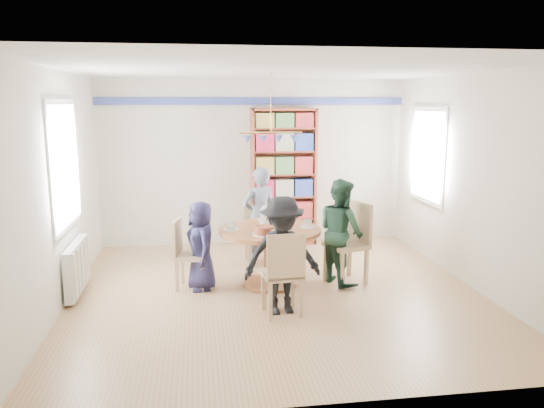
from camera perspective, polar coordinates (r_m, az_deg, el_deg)
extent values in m
plane|color=#A58657|center=(6.66, 0.50, -9.55)|extent=(5.00, 5.00, 0.00)
plane|color=white|center=(6.26, 0.54, 14.31)|extent=(5.00, 5.00, 0.00)
plane|color=beige|center=(8.78, -1.96, 4.47)|extent=(5.00, 0.00, 5.00)
plane|color=beige|center=(3.92, 6.08, -3.56)|extent=(5.00, 0.00, 5.00)
plane|color=beige|center=(6.44, -22.05, 1.37)|extent=(0.00, 5.00, 5.00)
plane|color=beige|center=(7.14, 20.79, 2.31)|extent=(0.00, 5.00, 5.00)
cube|color=navy|center=(8.71, -1.99, 11.01)|extent=(5.00, 0.02, 0.12)
cube|color=white|center=(6.69, -21.48, 3.90)|extent=(0.03, 1.32, 1.52)
cube|color=white|center=(6.69, -21.31, 3.91)|extent=(0.01, 1.20, 1.40)
cube|color=white|center=(8.26, 16.45, 5.03)|extent=(0.03, 1.12, 1.42)
cube|color=white|center=(8.25, 16.33, 5.03)|extent=(0.01, 1.00, 1.30)
cylinder|color=gold|center=(6.74, -0.12, 10.87)|extent=(0.01, 0.01, 0.75)
cylinder|color=gold|center=(6.75, -0.12, 7.68)|extent=(0.80, 0.02, 0.02)
cone|color=#4764C7|center=(6.72, -2.67, 6.97)|extent=(0.11, 0.11, 0.10)
cone|color=#4764C7|center=(6.74, -0.97, 7.00)|extent=(0.11, 0.11, 0.10)
cone|color=#4764C7|center=(6.77, 0.72, 7.01)|extent=(0.11, 0.11, 0.10)
cone|color=#4764C7|center=(6.81, 2.40, 7.02)|extent=(0.11, 0.11, 0.10)
cube|color=silver|center=(6.93, -20.24, -6.39)|extent=(0.10, 1.00, 0.60)
cube|color=silver|center=(6.54, -20.44, -7.41)|extent=(0.02, 0.06, 0.56)
cube|color=silver|center=(6.73, -20.08, -6.89)|extent=(0.02, 0.06, 0.56)
cube|color=silver|center=(6.91, -19.75, -6.39)|extent=(0.02, 0.06, 0.56)
cube|color=silver|center=(7.10, -19.44, -5.92)|extent=(0.02, 0.06, 0.56)
cube|color=silver|center=(7.29, -19.14, -5.47)|extent=(0.02, 0.06, 0.56)
cylinder|color=brown|center=(6.74, -0.22, -2.86)|extent=(1.30, 1.30, 0.05)
cylinder|color=brown|center=(6.84, -0.22, -5.91)|extent=(0.16, 0.16, 0.70)
cylinder|color=brown|center=(6.94, -0.22, -8.52)|extent=(0.70, 0.70, 0.04)
cube|color=tan|center=(6.80, -8.64, -5.54)|extent=(0.46, 0.46, 0.05)
cube|color=tan|center=(6.78, -10.16, -3.60)|extent=(0.11, 0.39, 0.46)
cube|color=tan|center=(6.69, -7.53, -7.75)|extent=(0.04, 0.04, 0.40)
cube|color=tan|center=(6.98, -7.04, -6.93)|extent=(0.04, 0.04, 0.40)
cube|color=tan|center=(6.75, -10.18, -7.65)|extent=(0.04, 0.04, 0.40)
cube|color=tan|center=(7.05, -9.59, -6.84)|extent=(0.04, 0.04, 0.40)
cube|color=tan|center=(6.97, 7.99, -4.42)|extent=(0.59, 0.59, 0.06)
cube|color=tan|center=(7.02, 9.47, -2.01)|extent=(0.19, 0.46, 0.56)
cube|color=tan|center=(7.09, 5.79, -6.30)|extent=(0.06, 0.06, 0.48)
cube|color=tan|center=(6.79, 7.51, -7.12)|extent=(0.06, 0.06, 0.48)
cube|color=tan|center=(7.29, 8.32, -5.87)|extent=(0.06, 0.06, 0.48)
cube|color=tan|center=(7.00, 10.10, -6.64)|extent=(0.06, 0.06, 0.48)
cube|color=tan|center=(7.73, -1.53, -3.56)|extent=(0.39, 0.39, 0.04)
cube|color=tan|center=(7.84, -1.75, -1.69)|extent=(0.37, 0.06, 0.44)
cube|color=tan|center=(7.62, -2.44, -5.41)|extent=(0.04, 0.04, 0.38)
cube|color=tan|center=(7.67, -0.21, -5.29)|extent=(0.04, 0.04, 0.38)
cube|color=tan|center=(7.91, -2.79, -4.81)|extent=(0.04, 0.04, 0.38)
cube|color=tan|center=(7.96, -0.64, -4.70)|extent=(0.04, 0.04, 0.38)
cube|color=tan|center=(5.91, 1.04, -7.57)|extent=(0.46, 0.46, 0.05)
cube|color=tan|center=(5.66, 1.55, -5.74)|extent=(0.43, 0.08, 0.50)
cube|color=tan|center=(6.19, 2.17, -9.04)|extent=(0.04, 0.04, 0.43)
cube|color=tan|center=(6.11, -0.96, -9.31)|extent=(0.04, 0.04, 0.43)
cube|color=tan|center=(5.88, 3.10, -10.14)|extent=(0.04, 0.04, 0.43)
cube|color=tan|center=(5.80, -0.19, -10.44)|extent=(0.04, 0.04, 0.43)
imported|color=#181732|center=(6.71, -7.64, -4.46)|extent=(0.48, 0.62, 1.13)
imported|color=#1C3828|center=(6.91, 7.42, -2.95)|extent=(0.71, 0.80, 1.37)
imported|color=gray|center=(7.66, -1.34, -1.30)|extent=(0.61, 0.51, 1.42)
imported|color=black|center=(5.87, 1.10, -5.58)|extent=(0.89, 0.55, 1.32)
cube|color=maroon|center=(8.65, -2.10, 2.83)|extent=(0.04, 0.32, 2.24)
cube|color=maroon|center=(8.81, 4.53, 2.95)|extent=(0.04, 0.32, 2.24)
cube|color=maroon|center=(8.63, 1.28, 10.13)|extent=(1.07, 0.32, 0.04)
cube|color=maroon|center=(8.93, 1.22, -4.03)|extent=(1.07, 0.32, 0.06)
cube|color=maroon|center=(8.86, 1.09, 3.03)|extent=(1.07, 0.02, 2.24)
cube|color=maroon|center=(8.84, 1.23, -1.56)|extent=(1.00, 0.30, 0.03)
cube|color=maroon|center=(8.77, 1.24, 0.83)|extent=(1.00, 0.30, 0.03)
cube|color=maroon|center=(8.71, 1.25, 3.24)|extent=(1.00, 0.30, 0.03)
cube|color=maroon|center=(8.67, 1.26, 5.69)|extent=(1.00, 0.30, 0.03)
cube|color=maroon|center=(8.64, 1.27, 8.16)|extent=(1.00, 0.30, 0.03)
cube|color=#A91A3D|center=(8.82, -0.81, -3.07)|extent=(0.29, 0.23, 0.28)
cube|color=beige|center=(8.87, 1.25, -3.00)|extent=(0.29, 0.23, 0.28)
cube|color=#283F95|center=(8.92, 3.27, -2.92)|extent=(0.29, 0.23, 0.28)
cube|color=#A98E43|center=(8.74, -0.81, -0.68)|extent=(0.29, 0.23, 0.28)
cube|color=#4C7D45|center=(8.79, 1.26, -0.62)|extent=(0.29, 0.23, 0.28)
cube|color=maroon|center=(8.84, 3.30, -0.56)|extent=(0.29, 0.23, 0.28)
cube|color=#A91A3D|center=(8.67, -0.82, 1.74)|extent=(0.29, 0.23, 0.28)
cube|color=beige|center=(8.72, 1.27, 1.79)|extent=(0.29, 0.23, 0.28)
cube|color=#283F95|center=(8.78, 3.33, 1.83)|extent=(0.29, 0.23, 0.28)
cube|color=#A98E43|center=(8.62, -0.83, 4.19)|extent=(0.29, 0.23, 0.28)
cube|color=#4C7D45|center=(8.67, 1.28, 4.22)|extent=(0.29, 0.23, 0.28)
cube|color=maroon|center=(8.73, 3.35, 4.25)|extent=(0.29, 0.23, 0.28)
cube|color=#A91A3D|center=(8.59, -0.83, 6.66)|extent=(0.29, 0.23, 0.28)
cube|color=beige|center=(8.63, 1.29, 6.68)|extent=(0.29, 0.23, 0.28)
cube|color=#283F95|center=(8.69, 3.38, 6.69)|extent=(0.29, 0.23, 0.28)
cube|color=#A98E43|center=(8.57, -0.84, 9.00)|extent=(0.29, 0.23, 0.23)
cube|color=#4C7D45|center=(8.62, 1.30, 9.01)|extent=(0.29, 0.23, 0.23)
cube|color=maroon|center=(8.67, 3.41, 9.00)|extent=(0.29, 0.23, 0.23)
cylinder|color=white|center=(6.78, -0.75, -1.50)|extent=(0.12, 0.12, 0.25)
sphere|color=white|center=(6.76, -0.75, -0.47)|extent=(0.09, 0.09, 0.09)
cylinder|color=silver|center=(6.84, 0.65, -1.21)|extent=(0.07, 0.07, 0.29)
cylinder|color=#4764C7|center=(6.81, 0.66, 0.06)|extent=(0.03, 0.03, 0.03)
cylinder|color=white|center=(7.02, -0.13, -2.05)|extent=(0.31, 0.31, 0.01)
cylinder|color=brown|center=(7.01, -0.13, -1.63)|extent=(0.25, 0.25, 0.09)
cylinder|color=white|center=(6.42, -0.75, -3.26)|extent=(0.31, 0.31, 0.01)
cylinder|color=brown|center=(6.41, -0.75, -2.81)|extent=(0.25, 0.25, 0.09)
cylinder|color=white|center=(6.69, -4.42, -2.74)|extent=(0.21, 0.21, 0.01)
imported|color=white|center=(6.68, -4.42, -2.37)|extent=(0.13, 0.13, 0.10)
cylinder|color=white|center=(6.82, 3.89, -2.47)|extent=(0.21, 0.21, 0.01)
imported|color=white|center=(6.81, 3.89, -2.12)|extent=(0.10, 0.10, 0.10)
cylinder|color=white|center=(7.21, -0.77, -1.71)|extent=(0.21, 0.21, 0.01)
imported|color=white|center=(7.20, -0.77, -1.37)|extent=(0.13, 0.13, 0.10)
cylinder|color=white|center=(6.26, 0.40, -3.65)|extent=(0.21, 0.21, 0.01)
imported|color=white|center=(6.25, 0.41, -3.27)|extent=(0.10, 0.10, 0.10)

